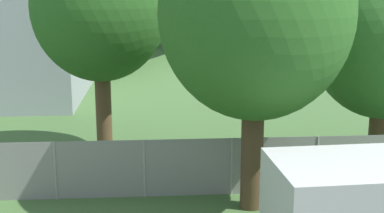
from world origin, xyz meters
The scene contains 4 objects.
perimeter_fence centered at (0.00, 9.85, 0.87)m, with size 56.07×0.07×1.73m.
airplane centered at (0.57, 46.09, 3.38)m, with size 38.35×45.57×10.70m.
tree_left_of_cabin centered at (-4.04, 13.85, 5.30)m, with size 4.69×4.69×7.92m.
tree_behind_benches centered at (0.41, 8.88, 5.32)m, with size 5.07×5.07×8.13m.
Camera 1 is at (-2.24, -4.90, 6.08)m, focal length 50.00 mm.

